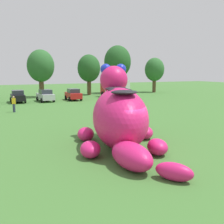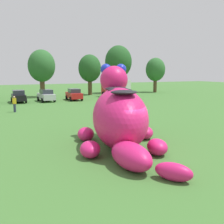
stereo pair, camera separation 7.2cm
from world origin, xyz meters
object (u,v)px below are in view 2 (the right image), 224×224
car_black (18,96)px  car_red (74,94)px  giant_inflatable_creature (120,117)px  spectator_mid_field (133,104)px  car_silver (46,95)px  spectator_near_inflatable (15,104)px  spectator_by_cars (145,118)px  box_truck (116,88)px

car_black → car_red: bearing=-2.5°
giant_inflatable_creature → spectator_mid_field: size_ratio=5.60×
car_silver → spectator_near_inflatable: car_silver is taller
spectator_mid_field → giant_inflatable_creature: bearing=-122.8°
car_black → car_silver: 3.75m
giant_inflatable_creature → car_red: giant_inflatable_creature is taller
spectator_by_cars → car_black: bearing=106.9°
box_truck → spectator_mid_field: 15.94m
spectator_mid_field → car_red: bearing=97.8°
car_silver → spectator_by_cars: car_silver is taller
car_silver → spectator_mid_field: car_silver is taller
spectator_near_inflatable → spectator_by_cars: (8.01, -12.96, 0.00)m
car_black → spectator_mid_field: bearing=-56.2°
giant_inflatable_creature → spectator_mid_field: (6.96, 10.81, -0.89)m
car_black → car_silver: size_ratio=0.99×
giant_inflatable_creature → spectator_by_cars: size_ratio=5.60×
car_silver → car_black: bearing=174.1°
box_truck → spectator_by_cars: size_ratio=3.80×
car_red → spectator_mid_field: 14.50m
car_black → box_truck: size_ratio=0.64×
giant_inflatable_creature → box_truck: size_ratio=1.47×
spectator_mid_field → spectator_by_cars: same height
car_black → spectator_by_cars: 23.10m
box_truck → spectator_near_inflatable: 19.00m
box_truck → spectator_mid_field: (-5.31, -15.01, -0.75)m
spectator_mid_field → spectator_by_cars: (-3.16, -7.39, 0.00)m
car_black → spectator_near_inflatable: size_ratio=2.42×
box_truck → spectator_by_cars: (-8.46, -22.40, -0.75)m
car_black → spectator_by_cars: size_ratio=2.42×
giant_inflatable_creature → box_truck: (12.26, 25.82, -0.14)m
car_red → spectator_mid_field: size_ratio=2.44×
giant_inflatable_creature → spectator_by_cars: giant_inflatable_creature is taller
car_red → spectator_by_cars: (-1.19, -21.76, -0.01)m
spectator_by_cars → box_truck: bearing=69.3°
giant_inflatable_creature → spectator_near_inflatable: size_ratio=5.60×
car_silver → spectator_near_inflatable: 10.11m
box_truck → spectator_by_cars: bearing=-110.7°
car_black → box_truck: box_truck is taller
spectator_by_cars → car_silver: bearing=97.8°
box_truck → spectator_by_cars: box_truck is taller
spectator_near_inflatable → giant_inflatable_creature: bearing=-75.6°
car_red → box_truck: (7.28, 0.65, 0.74)m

